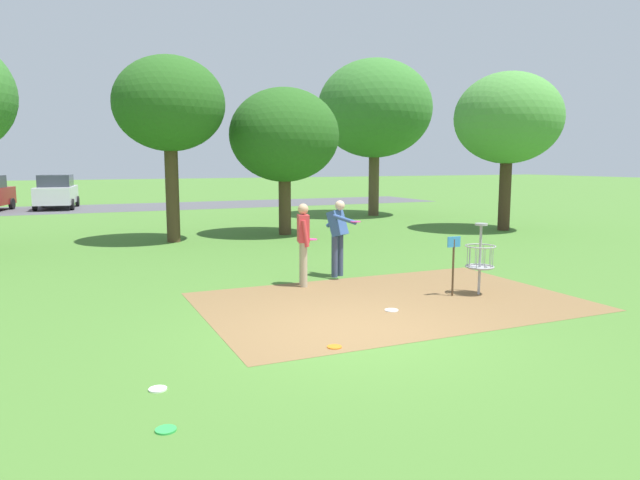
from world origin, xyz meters
TOP-DOWN VIEW (x-y plane):
  - ground_plane at (0.00, 0.00)m, footprint 160.00×160.00m
  - dirt_tee_pad at (1.50, 1.45)m, footprint 6.80×4.46m
  - disc_golf_basket at (3.31, 1.26)m, footprint 0.98×0.58m
  - player_foreground_watching at (0.55, 3.35)m, footprint 0.44×0.49m
  - player_throwing at (1.63, 3.94)m, footprint 0.51×1.16m
  - frisbee_near_basket at (1.18, 0.87)m, footprint 0.24×0.24m
  - frisbee_by_tee at (-3.11, -2.11)m, footprint 0.20×0.20m
  - frisbee_mid_grass at (-0.57, -0.53)m, footprint 0.20×0.20m
  - frisbee_far_left at (-3.04, -1.06)m, footprint 0.20×0.20m
  - tree_near_right at (9.55, 16.49)m, footprint 5.33×5.33m
  - tree_mid_center at (3.17, 11.45)m, footprint 3.79×3.79m
  - tree_mid_right at (-0.75, 11.13)m, footprint 3.45×3.45m
  - tree_far_left at (11.12, 9.33)m, footprint 3.90×3.90m
  - parking_lot_strip at (0.00, 26.32)m, footprint 36.00×6.00m
  - parked_car_center_left at (-4.28, 27.02)m, footprint 2.35×4.39m

SIDE VIEW (x-z plane):
  - ground_plane at x=0.00m, z-range 0.00..0.00m
  - parking_lot_strip at x=0.00m, z-range 0.00..0.01m
  - dirt_tee_pad at x=1.50m, z-range 0.00..0.01m
  - frisbee_near_basket at x=1.18m, z-range 0.00..0.02m
  - frisbee_by_tee at x=-3.11m, z-range 0.00..0.02m
  - frisbee_mid_grass at x=-0.57m, z-range 0.00..0.02m
  - frisbee_far_left at x=-3.04m, z-range 0.00..0.02m
  - disc_golf_basket at x=3.31m, z-range 0.06..1.45m
  - parked_car_center_left at x=-4.28m, z-range 0.00..1.84m
  - player_foreground_watching at x=0.55m, z-range 0.11..1.82m
  - player_throwing at x=1.63m, z-range 0.13..1.84m
  - tree_mid_center at x=3.17m, z-range 0.91..5.98m
  - tree_far_left at x=11.12m, z-range 1.21..7.00m
  - tree_mid_right at x=-0.75m, z-range 1.39..7.20m
  - tree_near_right at x=9.55m, z-range 1.35..8.61m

